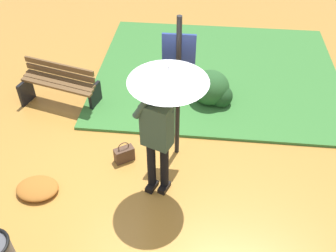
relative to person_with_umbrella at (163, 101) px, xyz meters
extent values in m
plane|color=#B27A33|center=(-0.36, -0.11, -1.55)|extent=(18.00, 18.00, 0.00)
cube|color=#387533|center=(0.75, 3.08, -1.53)|extent=(4.80, 4.00, 0.05)
cylinder|color=black|center=(-0.17, -0.01, -1.12)|extent=(0.12, 0.12, 0.86)
cylinder|color=black|center=(0.01, -0.01, -1.12)|extent=(0.12, 0.12, 0.86)
cube|color=black|center=(-0.17, -0.05, -1.51)|extent=(0.18, 0.25, 0.08)
cube|color=black|center=(0.01, -0.05, -1.51)|extent=(0.18, 0.25, 0.08)
cube|color=#334738|center=(-0.08, -0.01, -0.37)|extent=(0.44, 0.36, 0.64)
sphere|color=tan|center=(-0.08, -0.01, 0.09)|extent=(0.20, 0.20, 0.20)
ellipsoid|color=black|center=(-0.08, -0.01, 0.12)|extent=(0.20, 0.20, 0.15)
cylinder|color=#334738|center=(-0.29, -0.04, -0.16)|extent=(0.18, 0.13, 0.18)
cylinder|color=#334738|center=(-0.25, -0.05, -0.07)|extent=(0.24, 0.11, 0.33)
cube|color=black|center=(-0.17, -0.03, 0.07)|extent=(0.07, 0.04, 0.14)
cylinder|color=#334738|center=(0.08, -0.01, -0.13)|extent=(0.11, 0.10, 0.09)
cylinder|color=#334738|center=(0.07, 0.00, -0.04)|extent=(0.10, 0.09, 0.23)
cylinder|color=#A5A5AD|center=(0.06, 0.01, 0.27)|extent=(0.02, 0.02, 0.41)
cone|color=silver|center=(0.06, 0.01, 0.37)|extent=(0.96, 0.96, 0.16)
sphere|color=#A5A5AD|center=(0.06, 0.01, 0.48)|extent=(0.02, 0.02, 0.02)
cylinder|color=black|center=(0.12, 0.74, -0.40)|extent=(0.07, 0.07, 2.30)
cube|color=navy|center=(0.12, 0.76, 0.15)|extent=(0.44, 0.04, 0.70)
cube|color=silver|center=(0.12, 0.78, 0.15)|extent=(0.38, 0.01, 0.64)
cube|color=#4C3323|center=(-0.67, 0.47, -1.43)|extent=(0.33, 0.28, 0.24)
torus|color=#4C3323|center=(-0.67, 0.47, -1.27)|extent=(0.16, 0.11, 0.18)
cube|color=black|center=(-2.72, 1.77, -1.33)|extent=(0.15, 0.36, 0.44)
cube|color=black|center=(-1.44, 1.77, -1.33)|extent=(0.15, 0.36, 0.44)
cube|color=brown|center=(-2.08, 1.65, -1.09)|extent=(1.38, 0.46, 0.04)
cube|color=brown|center=(-2.08, 1.77, -1.09)|extent=(1.38, 0.46, 0.04)
cube|color=brown|center=(-2.08, 1.89, -1.09)|extent=(1.38, 0.46, 0.04)
cube|color=brown|center=(-2.08, 1.94, -0.99)|extent=(1.36, 0.41, 0.10)
cube|color=brown|center=(-2.08, 1.94, -0.85)|extent=(1.36, 0.41, 0.10)
ellipsoid|color=#285628|center=(0.60, 2.12, -1.24)|extent=(0.69, 0.69, 0.62)
ellipsoid|color=#1E421E|center=(0.81, 2.02, -1.35)|extent=(0.41, 0.41, 0.41)
ellipsoid|color=#A86023|center=(-1.79, -0.28, -1.49)|extent=(0.60, 0.48, 0.13)
camera|label=1|loc=(0.44, -3.67, 2.81)|focal=41.49mm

